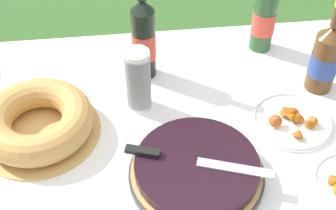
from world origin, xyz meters
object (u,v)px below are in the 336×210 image
(cup_stack, at_px, (138,80))
(juice_bottle_red, at_px, (144,39))
(berry_tart, at_px, (197,170))
(cider_bottle_green, at_px, (264,16))
(snack_plate_near, at_px, (292,120))
(serving_knife, at_px, (186,159))
(cider_bottle_amber, at_px, (325,58))
(bundt_cake, at_px, (37,121))

(cup_stack, height_order, juice_bottle_red, juice_bottle_red)
(berry_tart, xyz_separation_m, cup_stack, (-0.13, 0.28, 0.07))
(cider_bottle_green, height_order, snack_plate_near, cider_bottle_green)
(berry_tart, height_order, snack_plate_near, snack_plate_near)
(serving_knife, relative_size, cider_bottle_green, 1.11)
(juice_bottle_red, bearing_deg, serving_knife, -80.54)
(cider_bottle_green, height_order, cider_bottle_amber, cider_bottle_green)
(cup_stack, height_order, cider_bottle_green, cider_bottle_green)
(serving_knife, distance_m, cider_bottle_green, 0.61)
(cider_bottle_green, height_order, juice_bottle_red, juice_bottle_red)
(berry_tart, height_order, serving_knife, serving_knife)
(berry_tart, height_order, cider_bottle_amber, cider_bottle_amber)
(serving_knife, height_order, snack_plate_near, serving_knife)
(serving_knife, relative_size, cup_stack, 1.79)
(snack_plate_near, bearing_deg, juice_bottle_red, 146.02)
(berry_tart, xyz_separation_m, snack_plate_near, (0.30, 0.16, -0.02))
(berry_tart, bearing_deg, cup_stack, 114.21)
(berry_tart, xyz_separation_m, serving_knife, (-0.03, 0.01, 0.04))
(bundt_cake, bearing_deg, juice_bottle_red, 35.24)
(cup_stack, relative_size, snack_plate_near, 0.88)
(cider_bottle_green, bearing_deg, cup_stack, -150.50)
(berry_tart, bearing_deg, cider_bottle_green, 59.77)
(berry_tart, relative_size, serving_knife, 0.96)
(snack_plate_near, bearing_deg, cup_stack, 164.08)
(serving_knife, xyz_separation_m, snack_plate_near, (0.33, 0.15, -0.05))
(bundt_cake, distance_m, cup_stack, 0.30)
(cider_bottle_amber, distance_m, snack_plate_near, 0.22)
(bundt_cake, distance_m, snack_plate_near, 0.72)
(juice_bottle_red, bearing_deg, cup_stack, -100.82)
(juice_bottle_red, bearing_deg, bundt_cake, -144.76)
(serving_knife, distance_m, bundt_cake, 0.43)
(serving_knife, bearing_deg, snack_plate_near, 43.08)
(serving_knife, xyz_separation_m, cider_bottle_amber, (0.46, 0.29, 0.05))
(cider_bottle_green, xyz_separation_m, cider_bottle_amber, (0.13, -0.22, -0.01))
(bundt_cake, xyz_separation_m, cider_bottle_green, (0.71, 0.32, 0.08))
(berry_tart, xyz_separation_m, bundt_cake, (-0.41, 0.20, 0.02))
(snack_plate_near, bearing_deg, cider_bottle_amber, 48.67)
(berry_tart, height_order, cup_stack, cup_stack)
(cup_stack, distance_m, juice_bottle_red, 0.15)
(cider_bottle_amber, bearing_deg, serving_knife, -147.49)
(bundt_cake, height_order, juice_bottle_red, juice_bottle_red)
(berry_tart, relative_size, juice_bottle_red, 0.99)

